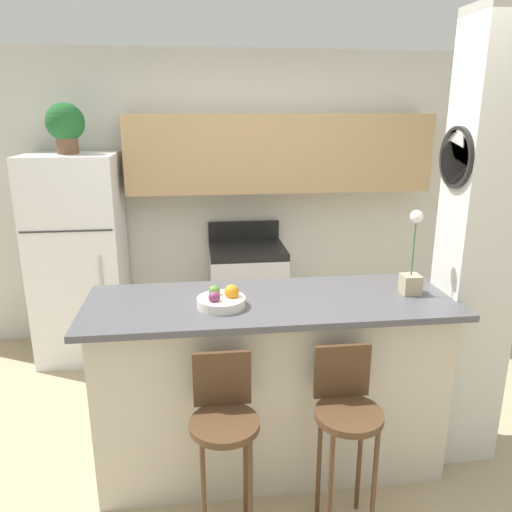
{
  "coord_description": "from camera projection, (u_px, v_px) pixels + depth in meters",
  "views": [
    {
      "loc": [
        -0.4,
        -2.53,
        2.04
      ],
      "look_at": [
        0.0,
        0.68,
        1.1
      ],
      "focal_mm": 35.0,
      "sensor_mm": 36.0,
      "label": 1
    }
  ],
  "objects": [
    {
      "name": "refrigerator",
      "position": [
        79.0,
        259.0,
        4.15
      ],
      "size": [
        0.72,
        0.65,
        1.71
      ],
      "color": "white",
      "rests_on": "ground_plane"
    },
    {
      "name": "counter_bar",
      "position": [
        270.0,
        383.0,
        2.88
      ],
      "size": [
        2.03,
        0.7,
        1.04
      ],
      "color": "beige",
      "rests_on": "ground_plane"
    },
    {
      "name": "orchid_vase",
      "position": [
        412.0,
        269.0,
        2.78
      ],
      "size": [
        0.1,
        0.1,
        0.48
      ],
      "color": "tan",
      "rests_on": "counter_bar"
    },
    {
      "name": "bar_stool_left",
      "position": [
        224.0,
        425.0,
        2.34
      ],
      "size": [
        0.33,
        0.33,
        0.95
      ],
      "color": "#4C331E",
      "rests_on": "ground_plane"
    },
    {
      "name": "fruit_bowl",
      "position": [
        222.0,
        300.0,
        2.63
      ],
      "size": [
        0.26,
        0.26,
        0.12
      ],
      "color": "silver",
      "rests_on": "counter_bar"
    },
    {
      "name": "pillar_right",
      "position": [
        478.0,
        251.0,
        2.8
      ],
      "size": [
        0.38,
        0.32,
        2.55
      ],
      "color": "silver",
      "rests_on": "ground_plane"
    },
    {
      "name": "bar_stool_right",
      "position": [
        346.0,
        415.0,
        2.41
      ],
      "size": [
        0.33,
        0.33,
        0.95
      ],
      "color": "#4C331E",
      "rests_on": "ground_plane"
    },
    {
      "name": "potted_plant_on_fridge",
      "position": [
        65.0,
        125.0,
        3.85
      ],
      "size": [
        0.29,
        0.29,
        0.39
      ],
      "color": "brown",
      "rests_on": "refrigerator"
    },
    {
      "name": "stove_range",
      "position": [
        247.0,
        295.0,
        4.45
      ],
      "size": [
        0.65,
        0.61,
        1.07
      ],
      "color": "silver",
      "rests_on": "ground_plane"
    },
    {
      "name": "ground_plane",
      "position": [
        270.0,
        460.0,
        3.03
      ],
      "size": [
        14.0,
        14.0,
        0.0
      ],
      "primitive_type": "plane",
      "color": "tan"
    },
    {
      "name": "wall_back",
      "position": [
        254.0,
        181.0,
        4.45
      ],
      "size": [
        5.6,
        0.38,
        2.55
      ],
      "color": "silver",
      "rests_on": "ground_plane"
    }
  ]
}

